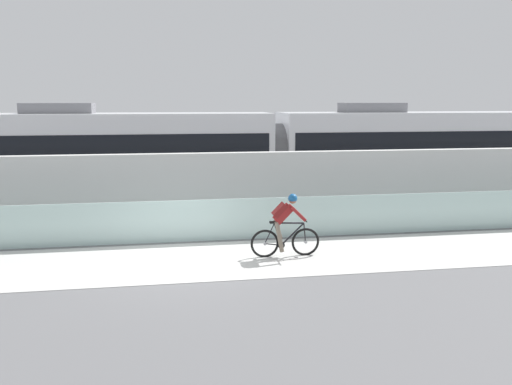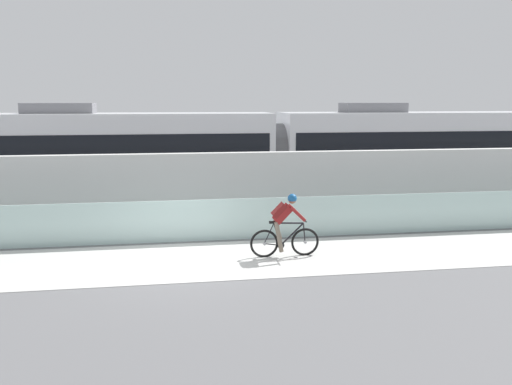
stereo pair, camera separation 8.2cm
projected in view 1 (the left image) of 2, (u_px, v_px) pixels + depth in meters
ground_plane at (186, 261)px, 12.86m from camera, size 200.00×200.00×0.00m
bike_path_deck at (186, 261)px, 12.86m from camera, size 32.00×3.20×0.01m
glass_parapet at (183, 221)px, 14.56m from camera, size 32.00×0.05×1.18m
concrete_barrier_wall at (181, 190)px, 16.21m from camera, size 32.00×0.36×2.30m
tram_rail_near at (180, 210)px, 18.82m from camera, size 32.00×0.08×0.01m
tram_rail_far at (180, 203)px, 20.22m from camera, size 32.00×0.08×0.01m
tram at (275, 154)px, 19.76m from camera, size 22.56×2.54×3.81m
cyclist_on_bike at (285, 226)px, 13.11m from camera, size 1.77×0.58×1.61m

